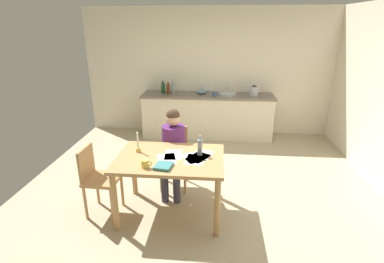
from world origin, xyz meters
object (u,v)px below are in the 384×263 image
candlestick (138,146)px  wine_glass_by_kettle (206,88)px  book_magazine (163,166)px  bottle_wine_red (173,87)px  coffee_mug (145,164)px  stovetop_kettle (254,91)px  wine_glass_near_sink (211,88)px  teacup_on_counter (214,94)px  chair_side_empty (97,177)px  sink_unit (227,94)px  bottle_vinegar (168,89)px  chair_at_table (175,154)px  bottle_oil (163,88)px  dining_table (170,165)px  person_seated (173,146)px  wine_bottle_on_table (200,147)px  mixing_bowl (201,92)px

candlestick → wine_glass_by_kettle: (0.70, 2.81, 0.16)m
book_magazine → bottle_wine_red: 3.12m
coffee_mug → stovetop_kettle: bearing=64.2°
book_magazine → wine_glass_near_sink: bearing=91.1°
teacup_on_counter → candlestick: bearing=-109.3°
chair_side_empty → wine_glass_near_sink: wine_glass_near_sink is taller
book_magazine → wine_glass_by_kettle: (0.31, 3.20, 0.22)m
sink_unit → bottle_vinegar: 1.21m
sink_unit → stovetop_kettle: sink_unit is taller
bottle_vinegar → wine_glass_near_sink: 0.88m
chair_at_table → teacup_on_counter: size_ratio=8.07×
sink_unit → chair_side_empty: bearing=-119.8°
stovetop_kettle → bottle_wine_red: bearing=178.5°
book_magazine → bottle_vinegar: 3.06m
sink_unit → bottle_oil: bottle_oil is taller
chair_side_empty → book_magazine: 0.94m
book_magazine → stovetop_kettle: size_ratio=0.91×
sink_unit → bottle_wine_red: (-1.11, 0.04, 0.10)m
dining_table → chair_at_table: bearing=94.3°
dining_table → bottle_wine_red: bearing=97.8°
candlestick → wine_glass_near_sink: 2.93m
bottle_vinegar → wine_glass_by_kettle: bearing=13.4°
chair_side_empty → bottle_oil: bottle_oil is taller
dining_table → bottle_vinegar: bottle_vinegar is taller
chair_at_table → chair_side_empty: chair_side_empty is taller
sink_unit → wine_glass_near_sink: bearing=157.0°
person_seated → wine_glass_by_kettle: bearing=82.1°
stovetop_kettle → chair_at_table: bearing=-122.2°
dining_table → wine_bottle_on_table: (0.35, 0.09, 0.22)m
stovetop_kettle → bottle_oil: bearing=178.7°
chair_side_empty → sink_unit: size_ratio=2.44×
bottle_oil → bottle_wine_red: bearing=0.2°
wine_bottle_on_table → stovetop_kettle: 2.84m
person_seated → chair_side_empty: person_seated is taller
wine_glass_near_sink → teacup_on_counter: (0.08, -0.30, -0.06)m
dining_table → wine_glass_near_sink: (0.38, 2.93, 0.34)m
bottle_vinegar → mixing_bowl: 0.68m
person_seated → bottle_oil: size_ratio=4.67×
wine_bottle_on_table → bottle_oil: size_ratio=0.97×
person_seated → coffee_mug: bearing=-101.9°
dining_table → chair_at_table: size_ratio=1.46×
dining_table → wine_glass_near_sink: 2.97m
wine_glass_near_sink → bottle_oil: bearing=-173.7°
sink_unit → bottle_wine_red: bearing=178.1°
stovetop_kettle → wine_glass_by_kettle: size_ratio=1.43×
chair_at_table → chair_side_empty: (-0.85, -0.76, 0.00)m
dining_table → sink_unit: bearing=75.3°
wine_bottle_on_table → stovetop_kettle: bearing=71.4°
bottle_vinegar → bottle_wine_red: 0.12m
bottle_oil → stovetop_kettle: size_ratio=1.16×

